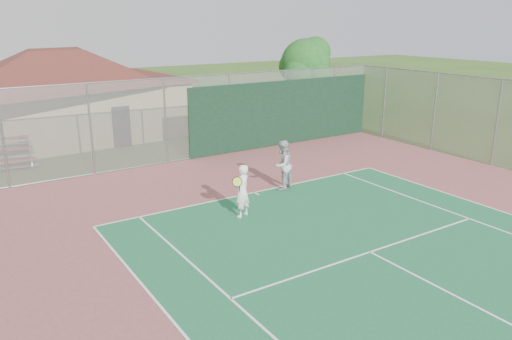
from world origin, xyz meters
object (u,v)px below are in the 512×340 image
Objects in this scene: clubhouse at (59,85)px; player_white_front at (242,191)px; player_grey_back at (282,166)px; tree at (307,66)px.

clubhouse reaches higher than player_white_front.
player_white_front is 0.93× the size of player_grey_back.
player_white_front is (1.99, -14.11, -1.82)m from clubhouse.
clubhouse is 13.58m from player_grey_back.
player_grey_back is at bearing -131.76° from tree.
tree is 16.13m from player_white_front.
clubhouse is 7.13× the size of player_grey_back.
tree is at bearing -154.04° from player_grey_back.
tree reaches higher than player_grey_back.
player_grey_back is at bearing -73.46° from clubhouse.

